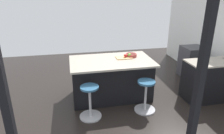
{
  "coord_description": "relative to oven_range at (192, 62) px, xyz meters",
  "views": [
    {
      "loc": [
        0.91,
        4.17,
        2.42
      ],
      "look_at": [
        0.02,
        0.0,
        0.79
      ],
      "focal_mm": 33.03,
      "sensor_mm": 36.0,
      "label": 1
    }
  ],
  "objects": [
    {
      "name": "stool_by_window",
      "position": [
        1.96,
        1.45,
        -0.12
      ],
      "size": [
        0.44,
        0.44,
        0.68
      ],
      "color": "#B7B7BC",
      "rests_on": "ground_plane"
    },
    {
      "name": "apple_green",
      "position": [
        2.1,
        0.66,
        0.55
      ],
      "size": [
        0.09,
        0.09,
        0.09
      ],
      "primitive_type": "sphere",
      "color": "#609E2D",
      "rests_on": "cutting_board"
    },
    {
      "name": "kitchen_island",
      "position": [
        2.54,
        0.72,
        0.03
      ],
      "size": [
        1.83,
        1.11,
        0.93
      ],
      "color": "black",
      "rests_on": "ground_plane"
    },
    {
      "name": "oven_range",
      "position": [
        0.0,
        0.0,
        0.0
      ],
      "size": [
        0.6,
        0.61,
        0.89
      ],
      "color": "#38383D",
      "rests_on": "ground_plane"
    },
    {
      "name": "stool_middle",
      "position": [
        3.11,
        1.45,
        -0.12
      ],
      "size": [
        0.44,
        0.44,
        0.68
      ],
      "color": "#B7B7BC",
      "rests_on": "ground_plane"
    },
    {
      "name": "sink_cabinet",
      "position": [
        -0.0,
        1.26,
        0.02
      ],
      "size": [
        1.83,
        0.6,
        1.2
      ],
      "color": "black",
      "rests_on": "ground_plane"
    },
    {
      "name": "fruit_bowl",
      "position": [
        2.03,
        0.6,
        0.53
      ],
      "size": [
        0.25,
        0.25,
        0.07
      ],
      "color": "#993833",
      "rests_on": "kitchen_island"
    },
    {
      "name": "ground_plane",
      "position": [
        2.51,
        0.81,
        -0.44
      ],
      "size": [
        7.72,
        7.72,
        0.0
      ],
      "primitive_type": "plane",
      "color": "black"
    },
    {
      "name": "apple_red",
      "position": [
        2.19,
        0.67,
        0.55
      ],
      "size": [
        0.08,
        0.08,
        0.08
      ],
      "primitive_type": "sphere",
      "color": "red",
      "rests_on": "cutting_board"
    },
    {
      "name": "cutting_board",
      "position": [
        2.23,
        0.66,
        0.5
      ],
      "size": [
        0.36,
        0.24,
        0.02
      ],
      "primitive_type": "cube",
      "color": "tan",
      "rests_on": "kitchen_island"
    }
  ]
}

